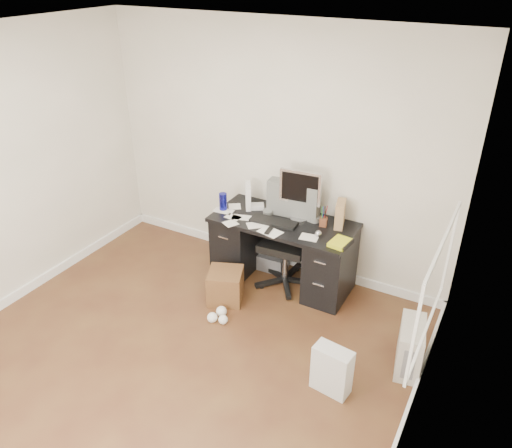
{
  "coord_description": "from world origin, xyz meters",
  "views": [
    {
      "loc": [
        2.26,
        -2.5,
        3.21
      ],
      "look_at": [
        0.22,
        1.2,
        0.91
      ],
      "focal_mm": 35.0,
      "sensor_mm": 36.0,
      "label": 1
    }
  ],
  "objects_px": {
    "lcd_monitor": "(300,195)",
    "pc_tower": "(410,347)",
    "office_chair": "(286,238)",
    "wicker_basket": "(225,286)",
    "keyboard": "(274,222)",
    "desk": "(283,249)"
  },
  "relations": [
    {
      "from": "lcd_monitor",
      "to": "pc_tower",
      "type": "height_order",
      "value": "lcd_monitor"
    },
    {
      "from": "lcd_monitor",
      "to": "keyboard",
      "type": "bearing_deg",
      "value": -138.0
    },
    {
      "from": "lcd_monitor",
      "to": "office_chair",
      "type": "distance_m",
      "value": 0.49
    },
    {
      "from": "desk",
      "to": "pc_tower",
      "type": "bearing_deg",
      "value": -22.88
    },
    {
      "from": "keyboard",
      "to": "pc_tower",
      "type": "distance_m",
      "value": 1.8
    },
    {
      "from": "pc_tower",
      "to": "wicker_basket",
      "type": "xyz_separation_m",
      "value": [
        -1.91,
        0.05,
        -0.05
      ]
    },
    {
      "from": "office_chair",
      "to": "pc_tower",
      "type": "bearing_deg",
      "value": -27.41
    },
    {
      "from": "keyboard",
      "to": "pc_tower",
      "type": "relative_size",
      "value": 1.09
    },
    {
      "from": "lcd_monitor",
      "to": "office_chair",
      "type": "bearing_deg",
      "value": -124.3
    },
    {
      "from": "desk",
      "to": "wicker_basket",
      "type": "distance_m",
      "value": 0.74
    },
    {
      "from": "desk",
      "to": "lcd_monitor",
      "type": "xyz_separation_m",
      "value": [
        0.12,
        0.12,
        0.63
      ]
    },
    {
      "from": "lcd_monitor",
      "to": "keyboard",
      "type": "distance_m",
      "value": 0.39
    },
    {
      "from": "keyboard",
      "to": "desk",
      "type": "bearing_deg",
      "value": 49.21
    },
    {
      "from": "pc_tower",
      "to": "desk",
      "type": "bearing_deg",
      "value": 146.53
    },
    {
      "from": "keyboard",
      "to": "wicker_basket",
      "type": "bearing_deg",
      "value": -124.03
    },
    {
      "from": "office_chair",
      "to": "wicker_basket",
      "type": "distance_m",
      "value": 0.81
    },
    {
      "from": "lcd_monitor",
      "to": "wicker_basket",
      "type": "distance_m",
      "value": 1.22
    },
    {
      "from": "lcd_monitor",
      "to": "pc_tower",
      "type": "xyz_separation_m",
      "value": [
        1.43,
        -0.77,
        -0.8
      ]
    },
    {
      "from": "desk",
      "to": "pc_tower",
      "type": "relative_size",
      "value": 3.33
    },
    {
      "from": "office_chair",
      "to": "wicker_basket",
      "type": "xyz_separation_m",
      "value": [
        -0.41,
        -0.58,
        -0.39
      ]
    },
    {
      "from": "desk",
      "to": "wicker_basket",
      "type": "xyz_separation_m",
      "value": [
        -0.36,
        -0.6,
        -0.23
      ]
    },
    {
      "from": "desk",
      "to": "wicker_basket",
      "type": "height_order",
      "value": "desk"
    }
  ]
}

